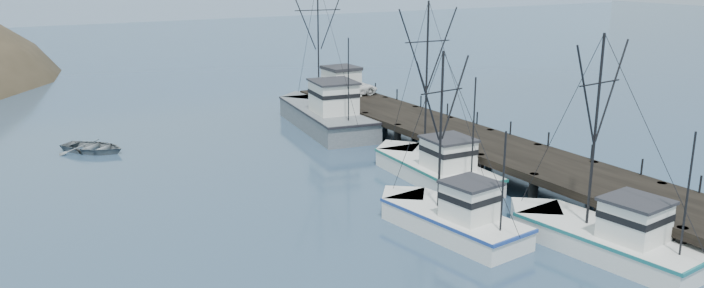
% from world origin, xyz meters
% --- Properties ---
extents(ground, '(400.00, 400.00, 0.00)m').
position_xyz_m(ground, '(0.00, 0.00, 0.00)').
color(ground, navy).
rests_on(ground, ground).
extents(pier, '(6.00, 44.00, 2.00)m').
position_xyz_m(pier, '(14.00, 16.00, 1.69)').
color(pier, black).
rests_on(pier, ground).
extents(distant_ridge, '(360.00, 40.00, 26.00)m').
position_xyz_m(distant_ridge, '(10.00, 170.00, 0.00)').
color(distant_ridge, '#9EB2C6').
rests_on(distant_ridge, ground).
extents(trawler_near, '(4.84, 11.40, 11.47)m').
position_xyz_m(trawler_near, '(9.50, -0.99, 0.82)').
color(trawler_near, white).
rests_on(trawler_near, ground).
extents(trawler_mid, '(4.52, 10.29, 10.27)m').
position_xyz_m(trawler_mid, '(4.29, 5.05, 0.82)').
color(trawler_mid, white).
rests_on(trawler_mid, ground).
extents(trawler_far, '(4.43, 12.18, 12.33)m').
position_xyz_m(trawler_far, '(9.24, 13.30, 0.82)').
color(trawler_far, white).
rests_on(trawler_far, ground).
extents(work_vessel, '(6.67, 16.29, 13.46)m').
position_xyz_m(work_vessel, '(9.78, 30.32, 1.23)').
color(work_vessel, slate).
rests_on(work_vessel, ground).
extents(pier_shed, '(3.00, 3.20, 2.80)m').
position_xyz_m(pier_shed, '(13.40, 33.82, 3.42)').
color(pier_shed, silver).
rests_on(pier_shed, pier).
extents(pickup_truck, '(5.40, 2.76, 1.46)m').
position_xyz_m(pickup_truck, '(14.24, 33.45, 2.73)').
color(pickup_truck, white).
rests_on(pickup_truck, pier).
extents(motorboat, '(6.28, 6.38, 1.08)m').
position_xyz_m(motorboat, '(-9.81, 32.11, 0.00)').
color(motorboat, slate).
rests_on(motorboat, ground).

